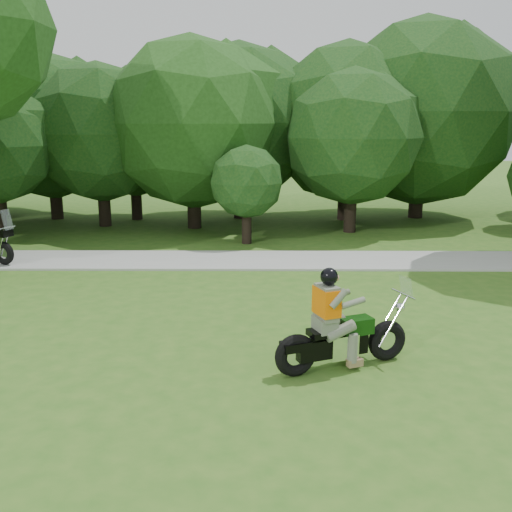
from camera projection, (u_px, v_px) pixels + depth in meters
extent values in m
plane|color=#31621C|center=(326.00, 391.00, 8.45)|extent=(100.00, 100.00, 0.00)
cube|color=gray|center=(294.00, 260.00, 16.23)|extent=(60.00, 2.20, 0.06)
cylinder|color=black|center=(344.00, 197.00, 22.91)|extent=(0.51, 0.51, 1.80)
sphere|color=#103813|center=(347.00, 123.00, 22.23)|extent=(6.25, 6.25, 6.25)
cylinder|color=black|center=(416.00, 196.00, 23.41)|extent=(0.57, 0.57, 1.80)
sphere|color=#103813|center=(422.00, 113.00, 22.64)|extent=(7.44, 7.44, 7.44)
cylinder|color=black|center=(104.00, 202.00, 21.51)|extent=(0.46, 0.46, 1.80)
sphere|color=#103813|center=(100.00, 133.00, 20.91)|extent=(5.11, 5.11, 5.11)
cylinder|color=black|center=(0.00, 210.00, 19.62)|extent=(0.40, 0.40, 1.80)
cylinder|color=black|center=(136.00, 198.00, 22.98)|extent=(0.43, 0.43, 1.70)
sphere|color=#103813|center=(134.00, 140.00, 22.44)|extent=(4.50, 4.50, 4.50)
cylinder|color=black|center=(350.00, 207.00, 20.34)|extent=(0.44, 0.44, 1.80)
sphere|color=#103813|center=(353.00, 137.00, 19.77)|extent=(4.76, 4.76, 4.76)
cylinder|color=black|center=(247.00, 225.00, 18.48)|extent=(0.32, 0.32, 1.24)
sphere|color=#103813|center=(247.00, 182.00, 18.16)|extent=(2.36, 2.36, 2.36)
cylinder|color=black|center=(56.00, 197.00, 23.10)|extent=(0.49, 0.49, 1.80)
sphere|color=#103813|center=(50.00, 127.00, 22.46)|extent=(5.72, 5.72, 5.72)
cylinder|color=black|center=(194.00, 204.00, 21.12)|extent=(0.51, 0.51, 1.80)
sphere|color=#1E4513|center=(192.00, 123.00, 20.45)|extent=(6.19, 6.19, 6.19)
cylinder|color=black|center=(240.00, 196.00, 23.24)|extent=(0.51, 0.51, 1.80)
sphere|color=#103813|center=(240.00, 123.00, 22.56)|extent=(6.25, 6.25, 6.25)
torus|color=black|center=(295.00, 355.00, 8.87)|extent=(0.72, 0.44, 0.69)
torus|color=black|center=(387.00, 340.00, 9.47)|extent=(0.72, 0.44, 0.69)
cube|color=black|center=(332.00, 346.00, 9.08)|extent=(1.21, 0.67, 0.32)
cube|color=silver|center=(341.00, 345.00, 9.14)|extent=(0.57, 0.49, 0.40)
cube|color=black|center=(356.00, 325.00, 9.17)|extent=(0.59, 0.47, 0.26)
cube|color=black|center=(325.00, 332.00, 8.98)|extent=(0.60, 0.49, 0.10)
cylinder|color=silver|center=(390.00, 320.00, 9.40)|extent=(0.51, 0.24, 0.82)
cylinder|color=silver|center=(403.00, 294.00, 9.39)|extent=(0.27, 0.60, 0.04)
cube|color=#616753|center=(325.00, 324.00, 8.94)|extent=(0.42, 0.46, 0.24)
cube|color=#616753|center=(327.00, 302.00, 8.87)|extent=(0.39, 0.48, 0.55)
cube|color=#FF6B05|center=(327.00, 301.00, 8.86)|extent=(0.44, 0.53, 0.43)
sphere|color=black|center=(329.00, 277.00, 8.78)|extent=(0.28, 0.28, 0.28)
torus|color=black|center=(4.00, 253.00, 15.55)|extent=(0.67, 0.40, 0.65)
cylinder|color=silver|center=(4.00, 242.00, 15.46)|extent=(0.36, 0.17, 0.83)
cylinder|color=silver|center=(7.00, 228.00, 15.32)|extent=(0.24, 0.56, 0.03)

